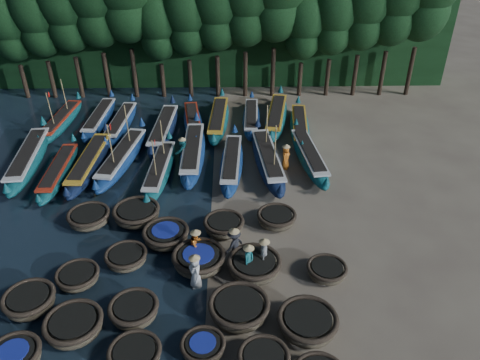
{
  "coord_description": "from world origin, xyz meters",
  "views": [
    {
      "loc": [
        1.14,
        -17.58,
        15.28
      ],
      "look_at": [
        1.62,
        4.47,
        1.3
      ],
      "focal_mm": 35.0,
      "sensor_mm": 36.0,
      "label": 1
    }
  ],
  "objects_px": {
    "long_boat_4": "(160,170)",
    "long_boat_14": "(218,119)",
    "coracle_11": "(74,325)",
    "long_boat_0": "(29,158)",
    "fisherman_3": "(234,244)",
    "coracle_22": "(166,235)",
    "long_boat_13": "(193,122)",
    "coracle_24": "(277,218)",
    "coracle_6": "(135,355)",
    "long_boat_2": "(90,163)",
    "long_boat_10": "(100,118)",
    "fisherman_0": "(195,271)",
    "fisherman_1": "(249,259)",
    "fisherman_5": "(183,150)",
    "coracle_12": "(134,310)",
    "coracle_5": "(15,357)",
    "coracle_7": "(203,347)",
    "coracle_21": "(137,214)",
    "long_boat_3": "(122,157)",
    "long_boat_12": "(164,129)",
    "coracle_13": "(239,308)",
    "long_boat_8": "(309,156)",
    "long_boat_15": "(251,118)",
    "fisherman_2": "(196,243)",
    "fisherman_6": "(286,156)",
    "long_boat_11": "(121,123)",
    "fisherman_4": "(264,253)",
    "coracle_18": "(254,265)",
    "long_boat_6": "(232,163)",
    "coracle_14": "(307,323)",
    "long_boat_5": "(193,152)",
    "coracle_8": "(264,360)",
    "coracle_16": "(126,257)",
    "long_boat_9": "(61,121)",
    "coracle_10": "(30,301)",
    "coracle_17": "(199,259)",
    "coracle_19": "(327,270)",
    "long_boat_17": "(300,126)",
    "long_boat_7": "(268,159)",
    "coracle_20": "(89,217)"
  },
  "relations": [
    {
      "from": "long_boat_8",
      "to": "long_boat_15",
      "type": "xyz_separation_m",
      "value": [
        -3.46,
        5.92,
        -0.05
      ]
    },
    {
      "from": "fisherman_1",
      "to": "fisherman_5",
      "type": "xyz_separation_m",
      "value": [
        -3.83,
        10.53,
        -0.06
      ]
    },
    {
      "from": "fisherman_2",
      "to": "fisherman_6",
      "type": "xyz_separation_m",
      "value": [
        5.13,
        8.26,
        0.03
      ]
    },
    {
      "from": "fisherman_1",
      "to": "coracle_16",
      "type": "bearing_deg",
      "value": 116.4
    },
    {
      "from": "long_boat_0",
      "to": "long_boat_12",
      "type": "xyz_separation_m",
      "value": [
        8.04,
        4.09,
        -0.03
      ]
    },
    {
      "from": "coracle_7",
      "to": "coracle_22",
      "type": "height_order",
      "value": "coracle_22"
    },
    {
      "from": "coracle_6",
      "to": "long_boat_13",
      "type": "relative_size",
      "value": 0.33
    },
    {
      "from": "fisherman_3",
      "to": "coracle_22",
      "type": "bearing_deg",
      "value": -65.12
    },
    {
      "from": "long_boat_10",
      "to": "fisherman_0",
      "type": "height_order",
      "value": "fisherman_0"
    },
    {
      "from": "coracle_10",
      "to": "coracle_13",
      "type": "height_order",
      "value": "coracle_13"
    },
    {
      "from": "coracle_5",
      "to": "coracle_19",
      "type": "height_order",
      "value": "coracle_5"
    },
    {
      "from": "coracle_18",
      "to": "long_boat_2",
      "type": "xyz_separation_m",
      "value": [
        -9.87,
        9.45,
        0.08
      ]
    },
    {
      "from": "long_boat_8",
      "to": "long_boat_12",
      "type": "xyz_separation_m",
      "value": [
        -9.79,
        4.07,
        0.03
      ]
    },
    {
      "from": "coracle_8",
      "to": "coracle_21",
      "type": "relative_size",
      "value": 0.76
    },
    {
      "from": "coracle_22",
      "to": "long_boat_13",
      "type": "distance_m",
      "value": 13.03
    },
    {
      "from": "coracle_6",
      "to": "long_boat_2",
      "type": "xyz_separation_m",
      "value": [
        -5.17,
        14.13,
        0.16
      ]
    },
    {
      "from": "long_boat_17",
      "to": "fisherman_0",
      "type": "height_order",
      "value": "fisherman_0"
    },
    {
      "from": "coracle_10",
      "to": "coracle_17",
      "type": "relative_size",
      "value": 0.76
    },
    {
      "from": "coracle_5",
      "to": "fisherman_1",
      "type": "xyz_separation_m",
      "value": [
        8.85,
        4.64,
        0.46
      ]
    },
    {
      "from": "long_boat_3",
      "to": "fisherman_4",
      "type": "relative_size",
      "value": 4.78
    },
    {
      "from": "long_boat_13",
      "to": "long_boat_15",
      "type": "xyz_separation_m",
      "value": [
        4.3,
        0.64,
        -0.01
      ]
    },
    {
      "from": "long_boat_6",
      "to": "long_boat_7",
      "type": "height_order",
      "value": "long_boat_7"
    },
    {
      "from": "coracle_11",
      "to": "long_boat_5",
      "type": "bearing_deg",
      "value": 74.49
    },
    {
      "from": "long_boat_6",
      "to": "long_boat_12",
      "type": "relative_size",
      "value": 0.93
    },
    {
      "from": "coracle_18",
      "to": "fisherman_6",
      "type": "xyz_separation_m",
      "value": [
        2.41,
        9.44,
        0.39
      ]
    },
    {
      "from": "coracle_14",
      "to": "long_boat_11",
      "type": "height_order",
      "value": "long_boat_11"
    },
    {
      "from": "coracle_18",
      "to": "fisherman_5",
      "type": "xyz_separation_m",
      "value": [
        -4.11,
        10.46,
        0.38
      ]
    },
    {
      "from": "coracle_13",
      "to": "fisherman_1",
      "type": "xyz_separation_m",
      "value": [
        0.48,
        2.49,
        0.44
      ]
    },
    {
      "from": "coracle_12",
      "to": "coracle_13",
      "type": "height_order",
      "value": "coracle_13"
    },
    {
      "from": "long_boat_2",
      "to": "coracle_5",
      "type": "bearing_deg",
      "value": -84.04
    },
    {
      "from": "coracle_7",
      "to": "coracle_18",
      "type": "relative_size",
      "value": 0.85
    },
    {
      "from": "coracle_11",
      "to": "long_boat_0",
      "type": "height_order",
      "value": "long_boat_0"
    },
    {
      "from": "long_boat_4",
      "to": "long_boat_14",
      "type": "xyz_separation_m",
      "value": [
        3.46,
        7.12,
        0.03
      ]
    },
    {
      "from": "long_boat_13",
      "to": "coracle_5",
      "type": "bearing_deg",
      "value": -112.23
    },
    {
      "from": "long_boat_14",
      "to": "long_boat_17",
      "type": "height_order",
      "value": "long_boat_14"
    },
    {
      "from": "coracle_12",
      "to": "long_boat_4",
      "type": "relative_size",
      "value": 0.27
    },
    {
      "from": "coracle_21",
      "to": "long_boat_5",
      "type": "distance_m",
      "value": 6.96
    },
    {
      "from": "long_boat_15",
      "to": "long_boat_11",
      "type": "bearing_deg",
      "value": -172.68
    },
    {
      "from": "coracle_18",
      "to": "coracle_21",
      "type": "height_order",
      "value": "coracle_21"
    },
    {
      "from": "coracle_14",
      "to": "coracle_20",
      "type": "distance_m",
      "value": 12.77
    },
    {
      "from": "coracle_16",
      "to": "coracle_21",
      "type": "distance_m",
      "value": 3.35
    },
    {
      "from": "long_boat_9",
      "to": "long_boat_13",
      "type": "distance_m",
      "value": 9.71
    },
    {
      "from": "coracle_24",
      "to": "long_boat_14",
      "type": "xyz_separation_m",
      "value": [
        -3.27,
        12.03,
        0.14
      ]
    },
    {
      "from": "long_boat_3",
      "to": "long_boat_12",
      "type": "distance_m",
      "value": 4.57
    },
    {
      "from": "coracle_17",
      "to": "long_boat_5",
      "type": "bearing_deg",
      "value": 95.2
    },
    {
      "from": "fisherman_5",
      "to": "fisherman_6",
      "type": "height_order",
      "value": "fisherman_5"
    },
    {
      "from": "coracle_6",
      "to": "long_boat_0",
      "type": "distance_m",
      "value": 17.31
    },
    {
      "from": "coracle_7",
      "to": "coracle_21",
      "type": "xyz_separation_m",
      "value": [
        -3.9,
        8.46,
        0.12
      ]
    },
    {
      "from": "coracle_24",
      "to": "coracle_13",
      "type": "bearing_deg",
      "value": -108.71
    },
    {
      "from": "long_boat_0",
      "to": "long_boat_17",
      "type": "height_order",
      "value": "long_boat_0"
    }
  ]
}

